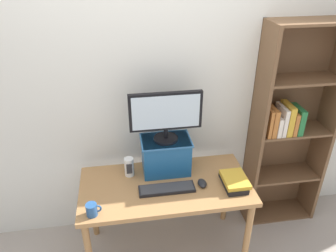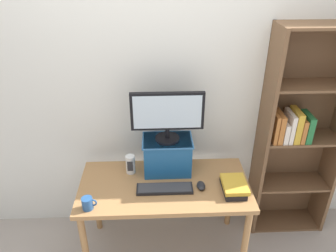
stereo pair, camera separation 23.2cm
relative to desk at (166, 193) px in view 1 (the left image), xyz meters
name	(u,v)px [view 1 (the left image)]	position (x,y,z in m)	size (l,w,h in m)	color
ground_plane	(166,248)	(0.00, 0.00, -0.62)	(12.00, 12.00, 0.00)	#9E9389
back_wall	(157,89)	(0.00, 0.45, 0.68)	(7.00, 0.08, 2.60)	silver
desk	(166,193)	(0.00, 0.00, 0.00)	(1.29, 0.63, 0.70)	#9E7042
bookshelf_unit	(288,128)	(1.10, 0.29, 0.32)	(0.65, 0.28, 1.83)	brown
riser_box	(166,154)	(0.03, 0.18, 0.23)	(0.39, 0.26, 0.29)	#195189
computer_monitor	(166,114)	(0.03, 0.18, 0.59)	(0.54, 0.19, 0.39)	black
keyboard	(167,189)	(0.00, -0.07, 0.09)	(0.42, 0.12, 0.02)	black
computer_mouse	(202,183)	(0.27, -0.05, 0.10)	(0.06, 0.10, 0.04)	black
book_stack	(234,181)	(0.51, -0.09, 0.12)	(0.18, 0.26, 0.07)	black
coffee_mug	(92,210)	(-0.53, -0.24, 0.13)	(0.11, 0.08, 0.09)	#234C84
desk_speaker	(129,167)	(-0.26, 0.16, 0.16)	(0.07, 0.08, 0.15)	silver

